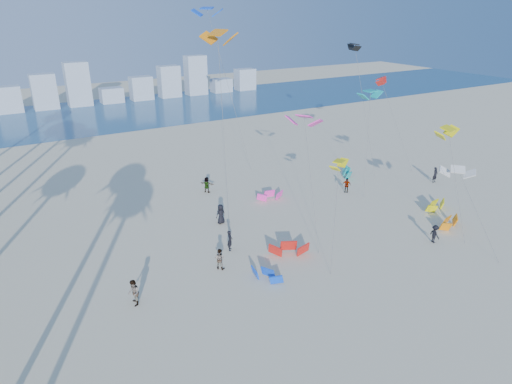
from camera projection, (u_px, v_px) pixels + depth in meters
ground at (362, 384)px, 23.43m from camera, size 220.00×220.00×0.00m
ocean at (84, 116)px, 80.94m from camera, size 220.00×220.00×0.00m
kitesurfer_near at (230, 240)px, 36.08m from camera, size 0.68×0.75×1.71m
kitesurfer_mid at (220, 259)px, 33.53m from camera, size 0.97×1.00×1.63m
kitesurfers_far at (275, 213)px, 40.93m from camera, size 36.07×20.84×1.82m
grounded_kites at (343, 214)px, 41.62m from camera, size 22.76×17.02×1.03m
flying_kites at (323, 75)px, 43.12m from camera, size 27.54×35.37×18.66m
distant_skyline at (65, 91)px, 87.21m from camera, size 85.00×3.00×8.40m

